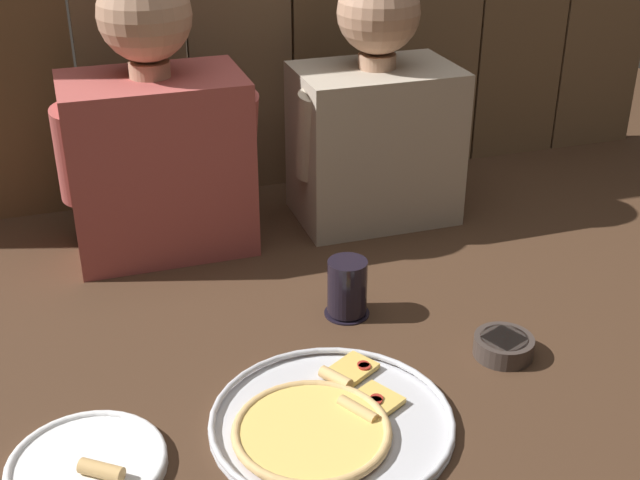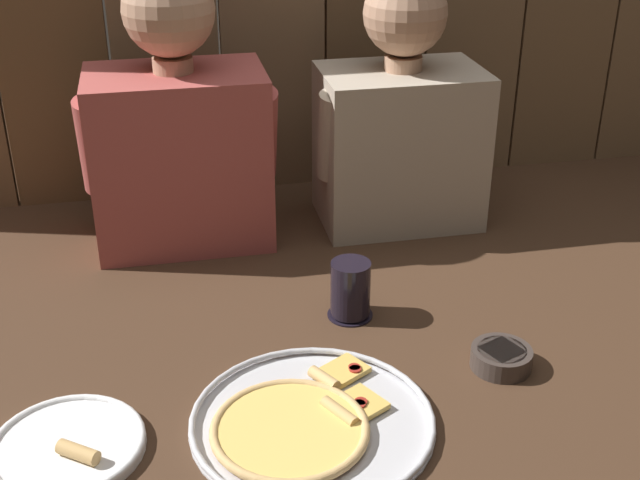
% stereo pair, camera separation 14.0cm
% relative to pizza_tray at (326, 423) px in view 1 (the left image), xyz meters
% --- Properties ---
extents(ground_plane, '(3.20, 3.20, 0.00)m').
position_rel_pizza_tray_xyz_m(ground_plane, '(0.10, 0.16, -0.01)').
color(ground_plane, '#422B1C').
extents(pizza_tray, '(0.37, 0.37, 0.03)m').
position_rel_pizza_tray_xyz_m(pizza_tray, '(0.00, 0.00, 0.00)').
color(pizza_tray, silver).
rests_on(pizza_tray, ground).
extents(dinner_plate, '(0.22, 0.22, 0.03)m').
position_rel_pizza_tray_xyz_m(dinner_plate, '(-0.35, 0.02, -0.00)').
color(dinner_plate, white).
rests_on(dinner_plate, ground).
extents(drinking_glass, '(0.08, 0.08, 0.11)m').
position_rel_pizza_tray_xyz_m(drinking_glass, '(0.14, 0.29, 0.04)').
color(drinking_glass, black).
rests_on(drinking_glass, ground).
extents(dipping_bowl, '(0.10, 0.10, 0.03)m').
position_rel_pizza_tray_xyz_m(dipping_bowl, '(0.35, 0.09, 0.01)').
color(dipping_bowl, '#3D332D').
rests_on(dipping_bowl, ground).
extents(diner_left, '(0.40, 0.23, 0.58)m').
position_rel_pizza_tray_xyz_m(diner_left, '(-0.13, 0.68, 0.25)').
color(diner_left, '#AD4C47').
rests_on(diner_left, ground).
extents(diner_right, '(0.38, 0.23, 0.55)m').
position_rel_pizza_tray_xyz_m(diner_right, '(0.34, 0.68, 0.23)').
color(diner_right, '#B2A38E').
rests_on(diner_right, ground).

